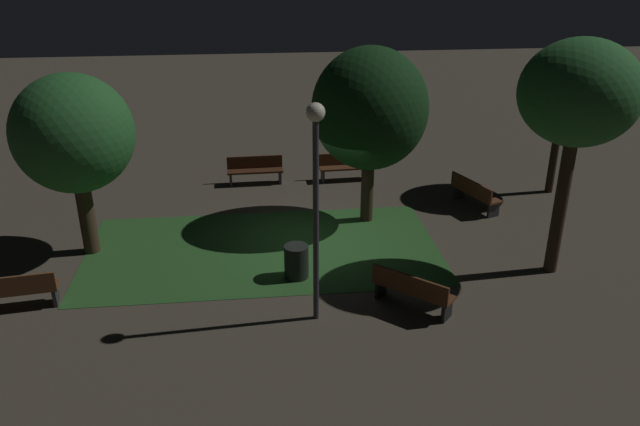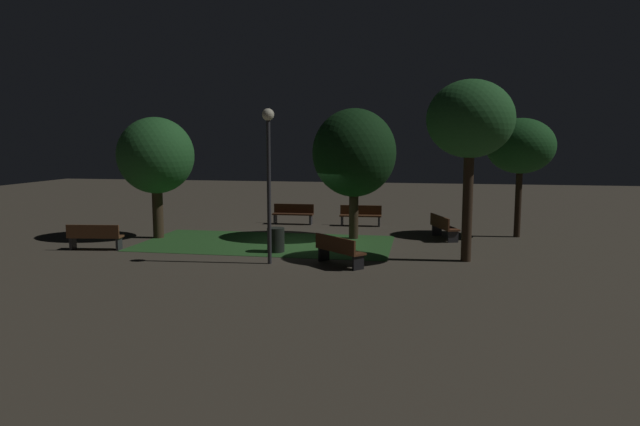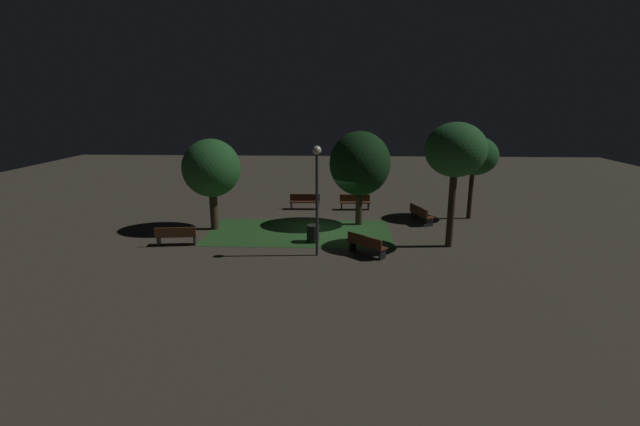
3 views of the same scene
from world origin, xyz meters
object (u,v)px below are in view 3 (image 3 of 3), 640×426
object	(u,v)px
tree_lawn_side	(360,164)
lamp_post_plaza_west	(317,182)
tree_right_canopy	(456,151)
trash_bin	(313,234)
tree_back_left	(211,169)
tree_tall_center	(474,156)
bench_corner	(355,202)
bench_back_row	(176,235)
bench_path_side	(421,214)
bench_front_left	(305,201)
bench_lawn_edge	(366,244)

from	to	relation	value
tree_lawn_side	lamp_post_plaza_west	xyz separation A→B (m)	(1.95, 4.84, -0.08)
tree_right_canopy	trash_bin	world-z (taller)	tree_right_canopy
tree_back_left	tree_tall_center	size ratio (longest dim) A/B	1.01
tree_back_left	tree_tall_center	xyz separation A→B (m)	(-13.46, -2.65, 0.36)
bench_corner	tree_lawn_side	xyz separation A→B (m)	(-0.09, 3.29, 2.73)
bench_back_row	tree_right_canopy	size ratio (longest dim) A/B	0.34
bench_back_row	bench_path_side	bearing A→B (deg)	-159.58
bench_front_left	bench_lawn_edge	size ratio (longest dim) A/B	1.09
tree_right_canopy	tree_back_left	xyz separation A→B (m)	(11.22, -2.24, -1.17)
tree_back_left	lamp_post_plaza_west	bearing A→B (deg)	145.66
bench_path_side	tree_tall_center	xyz separation A→B (m)	(-2.82, -0.98, 2.97)
tree_right_canopy	tree_lawn_side	xyz separation A→B (m)	(3.89, -3.40, -1.06)
bench_corner	tree_right_canopy	xyz separation A→B (m)	(-3.98, 6.69, 3.79)
bench_corner	tree_lawn_side	world-z (taller)	tree_lawn_side
bench_corner	bench_path_side	size ratio (longest dim) A/B	0.98
bench_corner	tree_tall_center	distance (m)	7.13
bench_corner	tree_back_left	world-z (taller)	tree_back_left
tree_right_canopy	trash_bin	distance (m)	7.24
trash_bin	tree_tall_center	bearing A→B (deg)	-151.45
tree_lawn_side	trash_bin	world-z (taller)	tree_lawn_side
tree_back_left	bench_corner	bearing A→B (deg)	-148.42
tree_lawn_side	tree_right_canopy	bearing A→B (deg)	138.78
bench_lawn_edge	tree_back_left	size ratio (longest dim) A/B	0.36
bench_corner	trash_bin	distance (m)	6.69
bench_corner	bench_front_left	size ratio (longest dim) A/B	1.00
bench_corner	lamp_post_plaza_west	distance (m)	8.75
bench_lawn_edge	tree_tall_center	size ratio (longest dim) A/B	0.37
bench_back_row	bench_lawn_edge	bearing A→B (deg)	173.94
bench_corner	tree_right_canopy	size ratio (longest dim) A/B	0.33
bench_front_left	tree_back_left	size ratio (longest dim) A/B	0.40
bench_front_left	bench_back_row	distance (m)	8.83
tree_lawn_side	bench_lawn_edge	bearing A→B (deg)	91.46
bench_front_left	tree_right_canopy	size ratio (longest dim) A/B	0.33
tree_right_canopy	tree_lawn_side	world-z (taller)	tree_right_canopy
tree_right_canopy	tree_back_left	size ratio (longest dim) A/B	1.21
lamp_post_plaza_west	trash_bin	bearing A→B (deg)	-81.18
bench_front_left	tree_tall_center	bearing A→B (deg)	168.98
bench_lawn_edge	tree_right_canopy	world-z (taller)	tree_right_canopy
bench_front_left	tree_back_left	world-z (taller)	tree_back_left
bench_back_row	bench_path_side	world-z (taller)	same
bench_front_left	bench_lawn_edge	bearing A→B (deg)	111.87
bench_corner	bench_back_row	size ratio (longest dim) A/B	0.99
bench_back_row	bench_lawn_edge	size ratio (longest dim) A/B	1.12
bench_front_left	tree_right_canopy	world-z (taller)	tree_right_canopy
bench_path_side	bench_back_row	bearing A→B (deg)	20.42
bench_path_side	bench_lawn_edge	size ratio (longest dim) A/B	1.12
lamp_post_plaza_west	tree_tall_center	bearing A→B (deg)	-141.93
tree_tall_center	trash_bin	size ratio (longest dim) A/B	5.57
tree_back_left	tree_right_canopy	bearing A→B (deg)	168.70
lamp_post_plaza_west	tree_lawn_side	bearing A→B (deg)	-111.95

